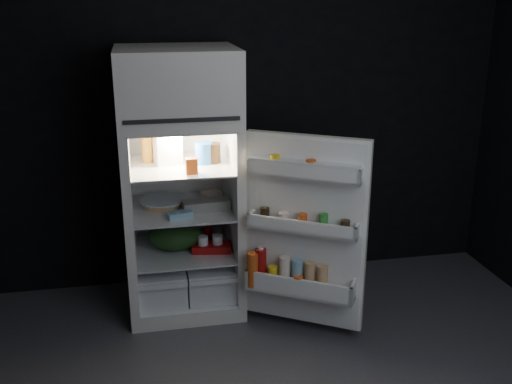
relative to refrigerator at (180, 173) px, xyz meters
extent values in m
cube|color=black|center=(0.41, 0.38, 0.39)|extent=(4.00, 0.00, 2.70)
cube|color=white|center=(0.00, -0.02, -0.91)|extent=(0.76, 0.70, 0.10)
cube|color=white|center=(-0.35, -0.02, -0.26)|extent=(0.05, 0.70, 1.20)
cube|color=white|center=(0.36, -0.02, -0.26)|extent=(0.05, 0.70, 1.20)
cube|color=white|center=(0.00, 0.30, -0.26)|extent=(0.66, 0.05, 1.20)
cube|color=white|center=(0.00, -0.02, 0.37)|extent=(0.76, 0.70, 0.06)
cube|color=white|center=(0.00, -0.02, 0.61)|extent=(0.76, 0.70, 0.42)
cube|color=black|center=(0.00, -0.38, 0.43)|extent=(0.68, 0.01, 0.02)
cube|color=white|center=(-0.33, -0.05, -0.26)|extent=(0.01, 0.65, 1.20)
cube|color=white|center=(0.33, -0.05, -0.26)|extent=(0.01, 0.65, 1.20)
cube|color=white|center=(0.00, -0.05, 0.34)|extent=(0.66, 0.65, 0.01)
cube|color=white|center=(0.00, -0.05, -0.85)|extent=(0.66, 0.65, 0.01)
cube|color=white|center=(0.00, -0.05, 0.06)|extent=(0.65, 0.63, 0.01)
cube|color=white|center=(0.00, -0.05, -0.24)|extent=(0.65, 0.63, 0.01)
cube|color=white|center=(0.00, -0.05, -0.54)|extent=(0.65, 0.63, 0.01)
cube|color=white|center=(-0.16, -0.03, -0.74)|extent=(0.32, 0.59, 0.22)
cube|color=white|center=(0.17, -0.03, -0.74)|extent=(0.32, 0.59, 0.22)
cube|color=white|center=(-0.16, -0.35, -0.65)|extent=(0.32, 0.02, 0.03)
cube|color=white|center=(0.17, -0.35, -0.65)|extent=(0.32, 0.02, 0.03)
cube|color=#FFE5B2|center=(0.00, -0.10, 0.32)|extent=(0.14, 0.14, 0.02)
cube|color=white|center=(0.72, -0.55, -0.26)|extent=(0.67, 0.44, 1.22)
cube|color=white|center=(0.70, -0.57, -0.26)|extent=(0.61, 0.39, 1.18)
cube|color=white|center=(0.68, -0.61, 0.11)|extent=(0.63, 0.44, 0.02)
cube|color=white|center=(0.66, -0.64, 0.15)|extent=(0.59, 0.38, 0.10)
cube|color=white|center=(0.96, -0.78, 0.15)|extent=(0.06, 0.09, 0.10)
cube|color=white|center=(0.40, -0.44, 0.15)|extent=(0.06, 0.09, 0.10)
cube|color=white|center=(0.68, -0.61, -0.22)|extent=(0.63, 0.44, 0.02)
cube|color=white|center=(0.66, -0.65, -0.19)|extent=(0.59, 0.38, 0.09)
cube|color=white|center=(0.96, -0.79, -0.19)|extent=(0.07, 0.10, 0.09)
cube|color=white|center=(0.40, -0.44, -0.19)|extent=(0.07, 0.10, 0.09)
cube|color=white|center=(0.67, -0.63, -0.63)|extent=(0.65, 0.48, 0.02)
cube|color=white|center=(0.63, -0.68, -0.57)|extent=(0.59, 0.38, 0.13)
cube|color=white|center=(0.95, -0.80, -0.57)|extent=(0.09, 0.13, 0.13)
cube|color=white|center=(0.39, -0.46, -0.57)|extent=(0.09, 0.13, 0.13)
cube|color=white|center=(0.68, -0.61, 0.21)|extent=(0.61, 0.42, 0.02)
cylinder|color=#C44E17|center=(0.71, -0.63, 0.17)|extent=(0.08, 0.08, 0.10)
cylinder|color=yellow|center=(0.53, -0.51, 0.18)|extent=(0.08, 0.08, 0.11)
cylinder|color=black|center=(0.90, -0.75, -0.16)|extent=(0.08, 0.08, 0.09)
cylinder|color=#338C33|center=(0.79, -0.68, -0.15)|extent=(0.07, 0.07, 0.11)
cylinder|color=#C44E17|center=(0.68, -0.61, -0.16)|extent=(0.08, 0.08, 0.10)
cylinder|color=#F2DDC6|center=(0.57, -0.55, -0.17)|extent=(0.08, 0.08, 0.09)
cylinder|color=black|center=(0.47, -0.49, -0.16)|extent=(0.08, 0.08, 0.11)
cylinder|color=tan|center=(0.78, -0.70, -0.52)|extent=(0.09, 0.09, 0.19)
cylinder|color=tan|center=(0.72, -0.66, -0.51)|extent=(0.09, 0.09, 0.20)
cylinder|color=#7EAFC3|center=(0.65, -0.62, -0.51)|extent=(0.09, 0.09, 0.21)
cylinder|color=#F2DDC6|center=(0.58, -0.58, -0.51)|extent=(0.09, 0.09, 0.21)
cylinder|color=yellow|center=(0.51, -0.54, -0.55)|extent=(0.09, 0.09, 0.14)
cylinder|color=maroon|center=(0.44, -0.49, -0.50)|extent=(0.10, 0.10, 0.24)
cylinder|color=#C44E17|center=(0.64, -0.66, -0.56)|extent=(0.08, 0.08, 0.12)
cylinder|color=#C44E17|center=(0.39, -0.51, -0.50)|extent=(0.10, 0.10, 0.22)
cylinder|color=white|center=(0.44, -0.49, -0.37)|extent=(0.05, 0.05, 0.02)
cube|color=white|center=(-0.08, 0.02, 0.19)|extent=(0.20, 0.20, 0.24)
cylinder|color=#215DB3|center=(0.16, -0.03, 0.14)|extent=(0.12, 0.12, 0.14)
cylinder|color=black|center=(0.21, -0.02, 0.14)|extent=(0.12, 0.12, 0.13)
cylinder|color=orange|center=(-0.21, 0.07, 0.18)|extent=(0.07, 0.07, 0.22)
cube|color=#C44E17|center=(0.05, -0.26, 0.12)|extent=(0.07, 0.06, 0.10)
cube|color=gray|center=(0.15, -0.12, -0.19)|extent=(0.32, 0.14, 0.07)
cylinder|color=tan|center=(-0.13, 0.02, -0.21)|extent=(0.32, 0.32, 0.04)
cube|color=#7EAFC3|center=(-0.03, -0.22, -0.21)|extent=(0.18, 0.12, 0.04)
cube|color=#F2DDC6|center=(0.22, 0.11, -0.20)|extent=(0.15, 0.14, 0.05)
ellipsoid|color=#193815|center=(-0.05, -0.02, -0.43)|extent=(0.46, 0.43, 0.20)
cube|color=maroon|center=(0.19, -0.11, -0.50)|extent=(0.28, 0.19, 0.05)
cylinder|color=maroon|center=(0.18, 0.09, -0.48)|extent=(0.07, 0.07, 0.09)
cylinder|color=silver|center=(0.26, 0.12, -0.48)|extent=(0.08, 0.08, 0.09)
camera|label=1|loc=(-0.26, -3.84, 1.15)|focal=42.00mm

